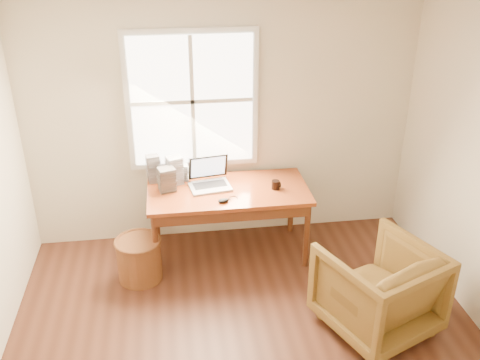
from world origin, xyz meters
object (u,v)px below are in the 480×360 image
at_px(armchair, 378,289).
at_px(cd_stack_a, 174,170).
at_px(coffee_mug, 276,185).
at_px(desk, 228,191).
at_px(laptop, 210,174).
at_px(wicker_stool, 139,260).

relative_size(armchair, cd_stack_a, 2.97).
distance_m(coffee_mug, cd_stack_a, 1.03).
distance_m(armchair, cd_stack_a, 2.27).
height_order(desk, armchair, armchair).
bearing_deg(armchair, cd_stack_a, -65.97).
bearing_deg(armchair, laptop, -69.69).
bearing_deg(cd_stack_a, wicker_stool, -126.63).
height_order(desk, coffee_mug, coffee_mug).
bearing_deg(armchair, coffee_mug, -86.00).
distance_m(laptop, coffee_mug, 0.66).
xyz_separation_m(wicker_stool, cd_stack_a, (0.39, 0.53, 0.68)).
bearing_deg(desk, cd_stack_a, 158.04).
bearing_deg(armchair, wicker_stool, -49.05).
relative_size(desk, coffee_mug, 17.90).
height_order(armchair, wicker_stool, armchair).
distance_m(wicker_stool, coffee_mug, 1.52).
height_order(laptop, cd_stack_a, laptop).
bearing_deg(wicker_stool, armchair, -25.82).
relative_size(desk, wicker_stool, 3.78).
distance_m(desk, cd_stack_a, 0.58).
height_order(desk, laptop, laptop).
relative_size(laptop, cd_stack_a, 1.45).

